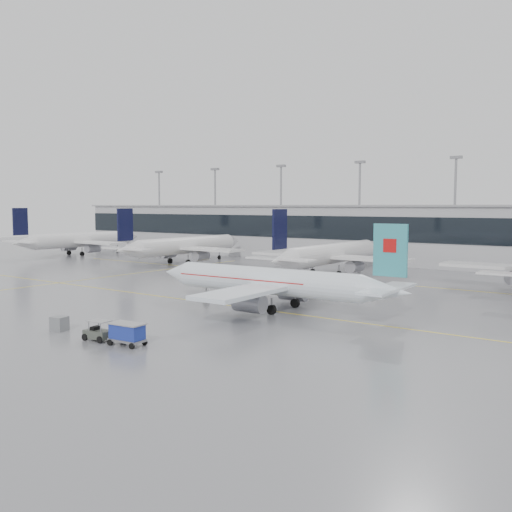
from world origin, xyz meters
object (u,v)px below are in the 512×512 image
Objects in this scene: air_canada_jet at (275,282)px; baggage_tug at (98,333)px; baggage_cart at (127,332)px; gse_unit at (59,324)px.

air_canada_jet is 8.75× the size of baggage_tug.
baggage_cart reaches higher than gse_unit.
baggage_cart is 2.39× the size of gse_unit.
baggage_tug is at bearing -13.77° from gse_unit.
baggage_cart is at bearing 85.93° from air_canada_jet.
air_canada_jet is at bearing 53.04° from gse_unit.
baggage_tug is 2.76× the size of gse_unit.
baggage_cart is at bearing -10.73° from gse_unit.
baggage_cart is 9.91m from gse_unit.
baggage_cart is (3.59, 0.32, 0.51)m from baggage_tug.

